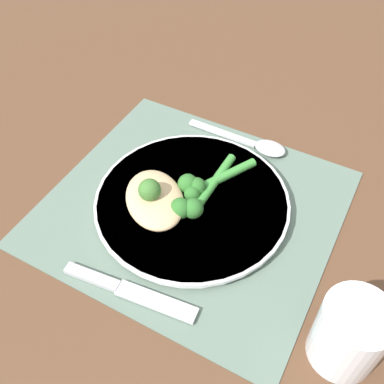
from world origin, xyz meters
name	(u,v)px	position (x,y,z in m)	size (l,w,h in m)	color
ground_plane	(192,208)	(0.00, 0.00, 0.00)	(3.00, 3.00, 0.00)	brown
placemat	(192,207)	(0.00, 0.00, 0.00)	(0.38, 0.36, 0.00)	slate
plate	(192,202)	(0.00, 0.00, 0.01)	(0.27, 0.27, 0.01)	white
chicken_fillet	(155,199)	(0.04, 0.03, 0.03)	(0.13, 0.13, 0.02)	tan
pesto_dollop_primary	(150,190)	(0.04, 0.04, 0.05)	(0.03, 0.03, 0.03)	#3D702D
broccoli_stalk_rear	(196,201)	(-0.01, 0.01, 0.03)	(0.04, 0.14, 0.03)	#3D8E38
broccoli_stalk_right	(201,184)	(0.00, -0.02, 0.03)	(0.08, 0.11, 0.03)	#3D8E38
knife	(127,290)	(0.00, 0.15, 0.01)	(0.17, 0.04, 0.01)	silver
spoon	(259,145)	(-0.03, -0.15, 0.01)	(0.16, 0.03, 0.01)	silver
water_glass	(349,334)	(-0.24, 0.10, 0.04)	(0.07, 0.07, 0.09)	silver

